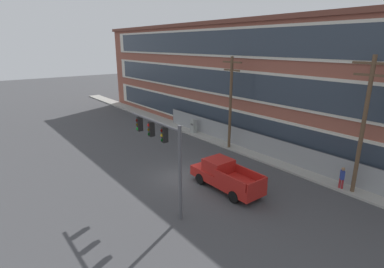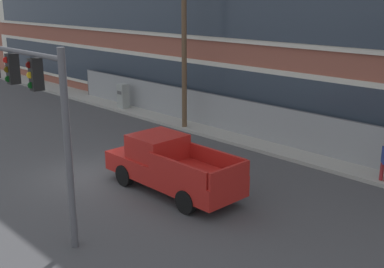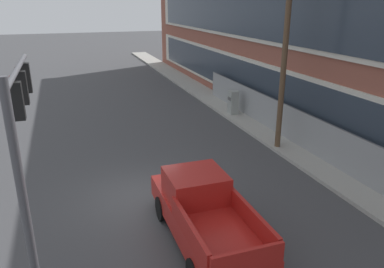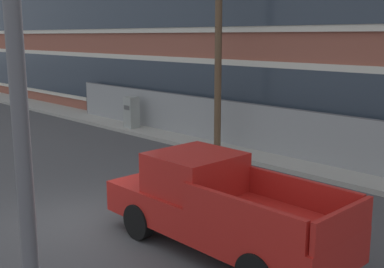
% 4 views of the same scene
% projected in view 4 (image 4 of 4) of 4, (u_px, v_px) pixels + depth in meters
% --- Properties ---
extents(ground_plane, '(160.00, 160.00, 0.00)m').
position_uv_depth(ground_plane, '(84.00, 221.00, 11.72)').
color(ground_plane, '#424244').
extents(sidewalk_building_side, '(80.00, 1.95, 0.16)m').
position_uv_depth(sidewalk_building_side, '(280.00, 160.00, 17.08)').
color(sidewalk_building_side, '#9E9B93').
rests_on(sidewalk_building_side, ground).
extents(brick_mill_building, '(54.93, 11.40, 11.88)m').
position_uv_depth(brick_mill_building, '(307.00, 3.00, 22.62)').
color(brick_mill_building, brown).
rests_on(brick_mill_building, ground).
extents(chain_link_fence, '(26.55, 0.06, 1.92)m').
position_uv_depth(chain_link_fence, '(283.00, 133.00, 17.28)').
color(chain_link_fence, gray).
rests_on(chain_link_fence, ground).
extents(pickup_truck_red, '(5.61, 2.01, 1.96)m').
position_uv_depth(pickup_truck_red, '(217.00, 206.00, 10.00)').
color(pickup_truck_red, '#AD1E19').
rests_on(pickup_truck_red, ground).
extents(utility_pole_near_corner, '(2.22, 0.26, 8.59)m').
position_uv_depth(utility_pole_near_corner, '(218.00, 27.00, 17.43)').
color(utility_pole_near_corner, brown).
rests_on(utility_pole_near_corner, ground).
extents(electrical_cabinet, '(0.59, 0.55, 1.62)m').
position_uv_depth(electrical_cabinet, '(132.00, 114.00, 22.64)').
color(electrical_cabinet, '#939993').
rests_on(electrical_cabinet, ground).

